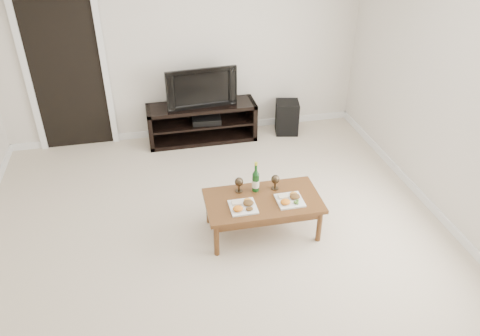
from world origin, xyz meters
The scene contains 13 objects.
floor centered at (0.00, 0.00, 0.00)m, with size 5.50×5.50×0.00m, color beige.
back_wall centered at (0.00, 2.77, 1.30)m, with size 5.00×0.04×2.60m, color silver.
doorway centered at (-1.55, 2.73, 1.02)m, with size 0.90×0.02×2.05m, color black.
media_console centered at (0.17, 2.50, 0.28)m, with size 1.53×0.45×0.55m, color black.
television centered at (0.17, 2.50, 0.83)m, with size 0.98×0.13×0.56m, color black.
av_receiver centered at (0.24, 2.48, 0.33)m, with size 0.40×0.30×0.08m, color black.
subwoofer centered at (1.43, 2.46, 0.24)m, with size 0.32×0.32×0.48m, color black.
coffee_table centered at (0.50, 0.31, 0.21)m, with size 1.20×0.66×0.42m, color #583118.
plate_left centered at (0.26, 0.21, 0.45)m, with size 0.27×0.27×0.07m, color white.
plate_right centered at (0.76, 0.22, 0.45)m, with size 0.27×0.27×0.07m, color white.
wine_bottle centered at (0.46, 0.49, 0.59)m, with size 0.07×0.07×0.35m, color #103C14.
goblet_left centered at (0.28, 0.51, 0.51)m, with size 0.09×0.09×0.17m, color #392E1F, non-canonical shape.
goblet_right centered at (0.67, 0.47, 0.51)m, with size 0.09×0.09×0.17m, color #392E1F, non-canonical shape.
Camera 1 is at (-0.58, -3.48, 3.29)m, focal length 35.00 mm.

